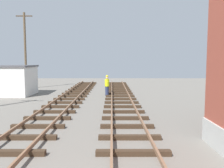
% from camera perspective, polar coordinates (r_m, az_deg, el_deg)
% --- Properties ---
extents(control_hut, '(3.00, 3.80, 2.76)m').
position_cam_1_polar(control_hut, '(23.56, -22.31, 0.88)').
color(control_hut, silver).
rests_on(control_hut, ground).
extents(utility_pole_far, '(1.80, 0.24, 8.53)m').
position_cam_1_polar(utility_pole_far, '(28.51, -20.50, 7.85)').
color(utility_pole_far, brown).
rests_on(utility_pole_far, ground).
extents(track_worker_foreground, '(0.40, 0.40, 1.87)m').
position_cam_1_polar(track_worker_foreground, '(21.49, -1.50, -0.34)').
color(track_worker_foreground, '#262D4C').
rests_on(track_worker_foreground, ground).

